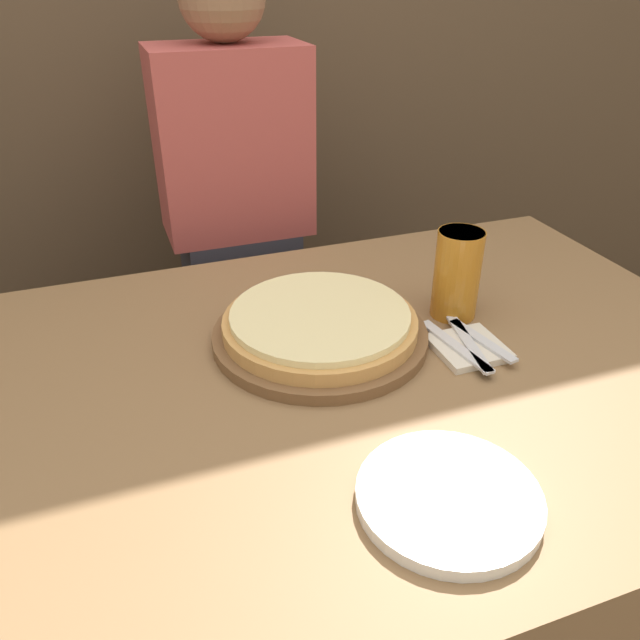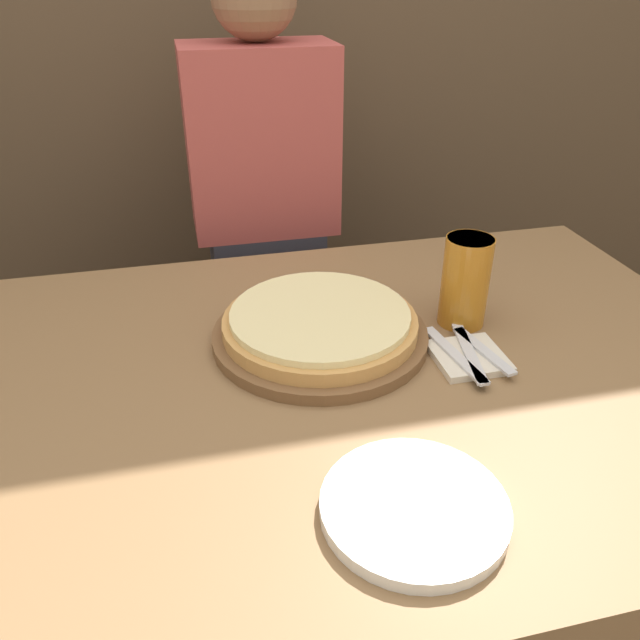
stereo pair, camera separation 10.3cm
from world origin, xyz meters
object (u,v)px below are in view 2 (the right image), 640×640
object	(u,v)px
dinner_plate	(414,507)
spoon	(484,351)
pizza_on_board	(320,327)
fork	(455,355)
diner_person	(266,249)
dinner_knife	(469,353)
beer_glass	(466,278)

from	to	relation	value
dinner_plate	spoon	distance (m)	0.36
pizza_on_board	dinner_plate	bearing A→B (deg)	-87.12
dinner_plate	fork	xyz separation A→B (m)	(0.17, 0.28, 0.01)
dinner_plate	diner_person	bearing A→B (deg)	91.41
dinner_plate	pizza_on_board	bearing A→B (deg)	92.88
fork	dinner_knife	size ratio (longest dim) A/B	1.00
dinner_plate	spoon	size ratio (longest dim) A/B	1.50
pizza_on_board	dinner_knife	world-z (taller)	pizza_on_board
dinner_plate	dinner_knife	bearing A→B (deg)	54.61
fork	spoon	world-z (taller)	same
beer_glass	diner_person	xyz separation A→B (m)	(-0.26, 0.58, -0.17)
beer_glass	fork	xyz separation A→B (m)	(-0.06, -0.12, -0.07)
fork	spoon	size ratio (longest dim) A/B	1.18
dinner_plate	fork	bearing A→B (deg)	58.16
dinner_knife	spoon	bearing A→B (deg)	-0.00
spoon	beer_glass	bearing A→B (deg)	83.58
pizza_on_board	fork	size ratio (longest dim) A/B	2.09
dinner_knife	spoon	size ratio (longest dim) A/B	1.17
dinner_plate	dinner_knife	size ratio (longest dim) A/B	1.28
dinner_knife	pizza_on_board	bearing A→B (deg)	152.78
spoon	diner_person	distance (m)	0.74
dinner_plate	diner_person	size ratio (longest dim) A/B	0.17
spoon	diner_person	world-z (taller)	diner_person
fork	diner_person	xyz separation A→B (m)	(-0.20, 0.69, -0.10)
fork	dinner_knife	xyz separation A→B (m)	(0.02, 0.00, 0.00)
beer_glass	dinner_plate	xyz separation A→B (m)	(-0.24, -0.40, -0.08)
beer_glass	fork	size ratio (longest dim) A/B	0.93
pizza_on_board	diner_person	size ratio (longest dim) A/B	0.28
pizza_on_board	dinner_plate	size ratio (longest dim) A/B	1.64
beer_glass	spoon	size ratio (longest dim) A/B	1.09
pizza_on_board	dinner_plate	distance (m)	0.39
fork	diner_person	distance (m)	0.73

